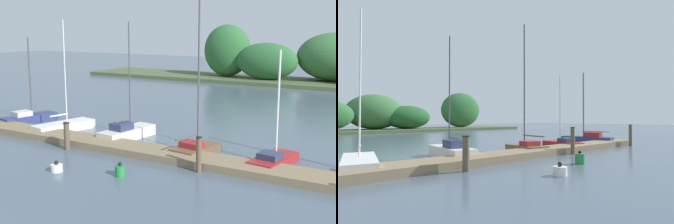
% 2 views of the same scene
% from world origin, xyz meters
% --- Properties ---
extents(dock_pier, '(23.99, 1.80, 0.35)m').
position_xyz_m(dock_pier, '(0.00, 11.72, 0.17)').
color(dock_pier, '#847051').
rests_on(dock_pier, ground).
extents(sailboat_0, '(1.81, 3.94, 5.52)m').
position_xyz_m(sailboat_0, '(-10.46, 14.12, 0.34)').
color(sailboat_0, navy).
rests_on(sailboat_0, ground).
extents(sailboat_1, '(2.00, 4.09, 6.58)m').
position_xyz_m(sailboat_1, '(-6.67, 13.49, 0.30)').
color(sailboat_1, white).
rests_on(sailboat_1, ground).
extents(sailboat_2, '(1.59, 3.93, 6.44)m').
position_xyz_m(sailboat_2, '(-2.29, 13.88, 0.38)').
color(sailboat_2, silver).
rests_on(sailboat_2, ground).
extents(sailboat_3, '(1.69, 3.13, 7.92)m').
position_xyz_m(sailboat_3, '(2.43, 13.05, 0.37)').
color(sailboat_3, brown).
rests_on(sailboat_3, ground).
extents(sailboat_4, '(1.60, 3.26, 5.19)m').
position_xyz_m(sailboat_4, '(6.30, 13.24, 0.30)').
color(sailboat_4, maroon).
rests_on(sailboat_4, ground).
extents(mooring_piling_1, '(0.32, 0.32, 1.40)m').
position_xyz_m(mooring_piling_1, '(-3.62, 10.41, 0.71)').
color(mooring_piling_1, brown).
rests_on(mooring_piling_1, ground).
extents(mooring_piling_2, '(0.27, 0.27, 1.57)m').
position_xyz_m(mooring_piling_2, '(3.82, 10.61, 0.79)').
color(mooring_piling_2, brown).
rests_on(mooring_piling_2, ground).
extents(channel_buoy_0, '(0.52, 0.52, 0.50)m').
position_xyz_m(channel_buoy_0, '(-1.47, 7.51, 0.18)').
color(channel_buoy_0, white).
rests_on(channel_buoy_0, ground).
extents(channel_buoy_1, '(0.44, 0.44, 0.61)m').
position_xyz_m(channel_buoy_1, '(1.24, 8.44, 0.24)').
color(channel_buoy_1, '#23843D').
rests_on(channel_buoy_1, ground).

